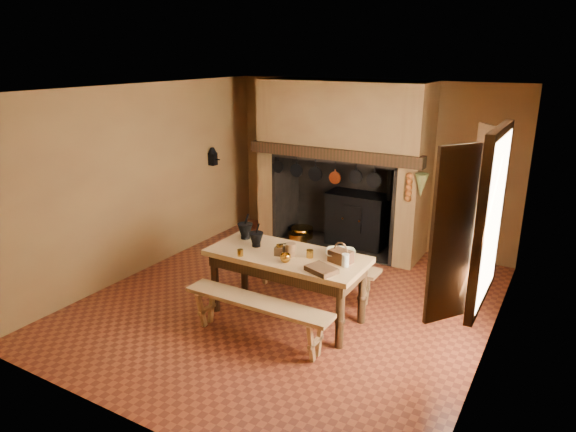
% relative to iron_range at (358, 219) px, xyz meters
% --- Properties ---
extents(floor, '(5.50, 5.50, 0.00)m').
position_rel_iron_range_xyz_m(floor, '(0.04, -2.45, -0.48)').
color(floor, brown).
rests_on(floor, ground).
extents(ceiling, '(5.50, 5.50, 0.00)m').
position_rel_iron_range_xyz_m(ceiling, '(0.04, -2.45, 2.32)').
color(ceiling, silver).
rests_on(ceiling, back_wall).
extents(back_wall, '(5.00, 0.02, 2.80)m').
position_rel_iron_range_xyz_m(back_wall, '(0.04, 0.30, 0.92)').
color(back_wall, olive).
rests_on(back_wall, floor).
extents(wall_left, '(0.02, 5.50, 2.80)m').
position_rel_iron_range_xyz_m(wall_left, '(-2.46, -2.45, 0.92)').
color(wall_left, olive).
rests_on(wall_left, floor).
extents(wall_right, '(0.02, 5.50, 2.80)m').
position_rel_iron_range_xyz_m(wall_right, '(2.54, -2.45, 0.92)').
color(wall_right, olive).
rests_on(wall_right, floor).
extents(wall_front, '(5.00, 0.02, 2.80)m').
position_rel_iron_range_xyz_m(wall_front, '(0.04, -5.20, 0.92)').
color(wall_front, olive).
rests_on(wall_front, floor).
extents(chimney_breast, '(2.95, 0.96, 2.80)m').
position_rel_iron_range_xyz_m(chimney_breast, '(-0.26, -0.14, 1.33)').
color(chimney_breast, olive).
rests_on(chimney_breast, floor).
extents(iron_range, '(1.12, 0.55, 1.60)m').
position_rel_iron_range_xyz_m(iron_range, '(0.00, 0.00, 0.00)').
color(iron_range, black).
rests_on(iron_range, floor).
extents(hearth_pans, '(0.51, 0.62, 0.20)m').
position_rel_iron_range_xyz_m(hearth_pans, '(-1.01, -0.23, -0.39)').
color(hearth_pans, '#B58229').
rests_on(hearth_pans, floor).
extents(hanging_pans, '(1.92, 0.29, 0.27)m').
position_rel_iron_range_xyz_m(hanging_pans, '(-0.30, -0.64, 0.88)').
color(hanging_pans, black).
rests_on(hanging_pans, chimney_breast).
extents(onion_string, '(0.12, 0.10, 0.46)m').
position_rel_iron_range_xyz_m(onion_string, '(1.04, -0.66, 0.85)').
color(onion_string, '#AF5320').
rests_on(onion_string, chimney_breast).
extents(herb_bunch, '(0.20, 0.20, 0.35)m').
position_rel_iron_range_xyz_m(herb_bunch, '(1.22, -0.66, 0.90)').
color(herb_bunch, brown).
rests_on(herb_bunch, chimney_breast).
extents(window, '(0.39, 1.75, 1.76)m').
position_rel_iron_range_xyz_m(window, '(2.39, -2.85, 1.22)').
color(window, white).
rests_on(window, wall_right).
extents(wall_coffee_mill, '(0.23, 0.16, 0.31)m').
position_rel_iron_range_xyz_m(wall_coffee_mill, '(-2.38, -0.90, 1.03)').
color(wall_coffee_mill, black).
rests_on(wall_coffee_mill, wall_left).
extents(work_table, '(1.98, 0.88, 0.86)m').
position_rel_iron_range_xyz_m(work_table, '(0.21, -2.79, 0.24)').
color(work_table, tan).
rests_on(work_table, floor).
extents(bench_front, '(1.85, 0.32, 0.52)m').
position_rel_iron_range_xyz_m(bench_front, '(0.21, -3.46, -0.10)').
color(bench_front, tan).
rests_on(bench_front, floor).
extents(bench_back, '(1.86, 0.33, 0.52)m').
position_rel_iron_range_xyz_m(bench_back, '(0.21, -2.06, -0.09)').
color(bench_back, tan).
rests_on(bench_back, floor).
extents(mortar_large, '(0.20, 0.20, 0.35)m').
position_rel_iron_range_xyz_m(mortar_large, '(-0.54, -2.60, 0.49)').
color(mortar_large, black).
rests_on(mortar_large, work_table).
extents(mortar_small, '(0.19, 0.19, 0.32)m').
position_rel_iron_range_xyz_m(mortar_small, '(-0.25, -2.77, 0.48)').
color(mortar_small, black).
rests_on(mortar_small, work_table).
extents(coffee_grinder, '(0.15, 0.13, 0.17)m').
position_rel_iron_range_xyz_m(coffee_grinder, '(0.16, -2.87, 0.44)').
color(coffee_grinder, '#392012').
rests_on(coffee_grinder, work_table).
extents(brass_mug_a, '(0.09, 0.09, 0.08)m').
position_rel_iron_range_xyz_m(brass_mug_a, '(-0.24, -3.13, 0.41)').
color(brass_mug_a, '#B58229').
rests_on(brass_mug_a, work_table).
extents(brass_mug_b, '(0.09, 0.09, 0.10)m').
position_rel_iron_range_xyz_m(brass_mug_b, '(0.51, -2.76, 0.42)').
color(brass_mug_b, '#B58229').
rests_on(brass_mug_b, work_table).
extents(mixing_bowl, '(0.47, 0.47, 0.09)m').
position_rel_iron_range_xyz_m(mixing_bowl, '(0.83, -2.58, 0.42)').
color(mixing_bowl, beige).
rests_on(mixing_bowl, work_table).
extents(stoneware_crock, '(0.17, 0.17, 0.16)m').
position_rel_iron_range_xyz_m(stoneware_crock, '(0.28, -2.83, 0.45)').
color(stoneware_crock, brown).
rests_on(stoneware_crock, work_table).
extents(glass_jar, '(0.11, 0.11, 0.15)m').
position_rel_iron_range_xyz_m(glass_jar, '(0.99, -2.79, 0.45)').
color(glass_jar, beige).
rests_on(glass_jar, work_table).
extents(wicker_basket, '(0.30, 0.25, 0.25)m').
position_rel_iron_range_xyz_m(wicker_basket, '(0.89, -2.70, 0.45)').
color(wicker_basket, '#442C14').
rests_on(wicker_basket, work_table).
extents(wooden_tray, '(0.40, 0.34, 0.06)m').
position_rel_iron_range_xyz_m(wooden_tray, '(0.82, -3.07, 0.40)').
color(wooden_tray, '#392012').
rests_on(wooden_tray, work_table).
extents(brass_cup, '(0.17, 0.17, 0.10)m').
position_rel_iron_range_xyz_m(brass_cup, '(0.33, -3.02, 0.42)').
color(brass_cup, '#B58229').
rests_on(brass_cup, work_table).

